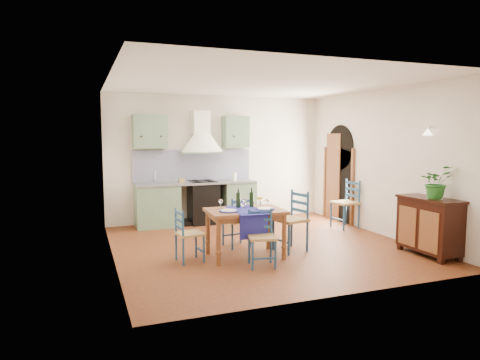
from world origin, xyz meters
The scene contains 13 objects.
floor centered at (0.00, 0.00, 0.00)m, with size 5.00×5.00×0.00m, color #49200F.
back_wall centered at (-0.47, 2.29, 1.05)m, with size 5.00×0.96×2.80m.
right_wall centered at (2.50, 0.28, 1.34)m, with size 0.26×5.00×2.80m.
left_wall centered at (-2.50, 0.00, 1.40)m, with size 0.04×5.00×2.80m, color silver.
ceiling centered at (0.00, 0.00, 2.80)m, with size 5.00×5.00×0.01m, color silver.
dining_table centered at (-0.53, -0.56, 0.67)m, with size 1.22×0.93×1.07m.
chair_near centered at (-0.47, -1.08, 0.43)m, with size 0.47×0.47×0.83m.
chair_far centered at (-0.44, 0.06, 0.45)m, with size 0.46×0.46×0.87m.
chair_left centered at (-1.44, -0.49, 0.42)m, with size 0.42×0.42×0.82m.
chair_right centered at (0.34, -0.47, 0.52)m, with size 0.56×0.56×1.00m.
chair_spare centered at (2.24, 0.74, 0.51)m, with size 0.52×0.52×1.00m.
sideboard centered at (2.26, -1.50, 0.51)m, with size 0.50×1.05×0.94m.
potted_plant centered at (2.25, -1.60, 1.20)m, with size 0.47×0.41×0.52m, color #1F5E1F.
Camera 1 is at (-2.93, -6.73, 1.92)m, focal length 32.00 mm.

